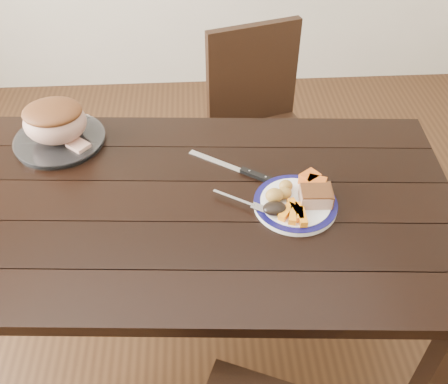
{
  "coord_description": "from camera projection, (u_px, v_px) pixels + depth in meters",
  "views": [
    {
      "loc": [
        0.01,
        -1.11,
        1.81
      ],
      "look_at": [
        0.08,
        -0.02,
        0.8
      ],
      "focal_mm": 40.0,
      "sensor_mm": 36.0,
      "label": 1
    }
  ],
  "objects": [
    {
      "name": "fork",
      "position": [
        243.0,
        202.0,
        1.5
      ],
      "size": [
        0.16,
        0.11,
        0.0
      ],
      "rotation": [
        0.0,
        0.0,
        -0.56
      ],
      "color": "silver",
      "rests_on": "dinner_plate"
    },
    {
      "name": "serving_platter",
      "position": [
        60.0,
        141.0,
        1.74
      ],
      "size": [
        0.31,
        0.31,
        0.02
      ],
      "primitive_type": "cylinder",
      "color": "white",
      "rests_on": "dining_table"
    },
    {
      "name": "roast_joint",
      "position": [
        55.0,
        122.0,
        1.69
      ],
      "size": [
        0.21,
        0.18,
        0.14
      ],
      "primitive_type": "ellipsoid",
      "color": "tan",
      "rests_on": "serving_platter"
    },
    {
      "name": "pork_slice",
      "position": [
        315.0,
        197.0,
        1.49
      ],
      "size": [
        0.1,
        0.08,
        0.04
      ],
      "primitive_type": "cube",
      "rotation": [
        0.0,
        0.0,
        -0.05
      ],
      "color": "tan",
      "rests_on": "dinner_plate"
    },
    {
      "name": "plate_rim",
      "position": [
        296.0,
        202.0,
        1.5
      ],
      "size": [
        0.25,
        0.25,
        0.02
      ],
      "primitive_type": "torus",
      "color": "#0F0D43",
      "rests_on": "dinner_plate"
    },
    {
      "name": "cut_slice",
      "position": [
        78.0,
        146.0,
        1.7
      ],
      "size": [
        0.09,
        0.09,
        0.02
      ],
      "primitive_type": "cube",
      "rotation": [
        0.0,
        0.0,
        -0.71
      ],
      "color": "tan",
      "rests_on": "serving_platter"
    },
    {
      "name": "dark_mushroom",
      "position": [
        275.0,
        208.0,
        1.46
      ],
      "size": [
        0.07,
        0.05,
        0.03
      ],
      "primitive_type": "ellipsoid",
      "color": "black",
      "rests_on": "dinner_plate"
    },
    {
      "name": "roasted_potatoes",
      "position": [
        280.0,
        192.0,
        1.5
      ],
      "size": [
        0.09,
        0.09,
        0.05
      ],
      "color": "gold",
      "rests_on": "dinner_plate"
    },
    {
      "name": "chair_far",
      "position": [
        261.0,
        122.0,
        2.24
      ],
      "size": [
        0.53,
        0.53,
        0.93
      ],
      "rotation": [
        0.0,
        0.0,
        3.44
      ],
      "color": "black",
      "rests_on": "ground"
    },
    {
      "name": "pumpkin_wedges",
      "position": [
        313.0,
        182.0,
        1.54
      ],
      "size": [
        0.09,
        0.09,
        0.04
      ],
      "color": "orange",
      "rests_on": "dinner_plate"
    },
    {
      "name": "dinner_plate",
      "position": [
        295.0,
        204.0,
        1.51
      ],
      "size": [
        0.25,
        0.25,
        0.02
      ],
      "primitive_type": "cylinder",
      "color": "white",
      "rests_on": "dining_table"
    },
    {
      "name": "ground",
      "position": [
        204.0,
        333.0,
        2.04
      ],
      "size": [
        4.0,
        4.0,
        0.0
      ],
      "primitive_type": "plane",
      "color": "#472B16",
      "rests_on": "ground"
    },
    {
      "name": "carrot_batons",
      "position": [
        295.0,
        213.0,
        1.45
      ],
      "size": [
        0.08,
        0.11,
        0.02
      ],
      "color": "orange",
      "rests_on": "dinner_plate"
    },
    {
      "name": "dining_table",
      "position": [
        199.0,
        222.0,
        1.6
      ],
      "size": [
        1.66,
        1.01,
        0.75
      ],
      "rotation": [
        0.0,
        0.0,
        -0.07
      ],
      "color": "black",
      "rests_on": "ground"
    },
    {
      "name": "carving_knife",
      "position": [
        247.0,
        172.0,
        1.62
      ],
      "size": [
        0.28,
        0.2,
        0.01
      ],
      "rotation": [
        0.0,
        0.0,
        -0.6
      ],
      "color": "silver",
      "rests_on": "dining_table"
    }
  ]
}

